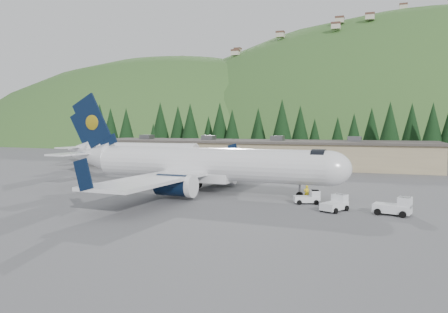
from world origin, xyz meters
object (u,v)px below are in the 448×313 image
terminal_building (254,152)px  ramp_worker (307,193)px  second_airliner (128,151)px  baggage_tug_c (336,204)px  baggage_tug_a (309,198)px  airliner (199,165)px  baggage_tug_b (396,207)px

terminal_building → ramp_worker: 43.63m
second_airliner → baggage_tug_c: bearing=-35.0°
baggage_tug_a → baggage_tug_c: baggage_tug_c is taller
ramp_worker → terminal_building: bearing=-89.6°
second_airliner → baggage_tug_a: second_airliner is taller
baggage_tug_a → terminal_building: size_ratio=0.04×
second_airliner → terminal_building: (19.91, 16.00, -0.70)m
baggage_tug_a → ramp_worker: 1.51m
airliner → terminal_building: (-3.91, 37.93, -0.72)m
airliner → ramp_worker: size_ratio=21.83×
airliner → baggage_tug_c: bearing=-17.7°
baggage_tug_a → second_airliner: bearing=126.4°
baggage_tug_c → terminal_building: bearing=51.4°
airliner → baggage_tug_c: (16.91, -6.54, -2.66)m
second_airliner → baggage_tug_a: bearing=-34.0°
airliner → second_airliner: airliner is taller
airliner → ramp_worker: (13.42, -2.07, -2.48)m
baggage_tug_b → ramp_worker: ramp_worker is taller
second_airliner → baggage_tug_b: second_airliner is taller
airliner → terminal_building: bearing=99.3°
second_airliner → airliner: bearing=-42.6°
ramp_worker → baggage_tug_b: bearing=128.6°
airliner → baggage_tug_c: airliner is taller
baggage_tug_b → ramp_worker: size_ratio=2.02×
baggage_tug_a → terminal_building: (-17.82, 41.42, 2.00)m
airliner → terminal_building: 38.14m
airliner → second_airliner: bearing=140.8°
second_airliner → baggage_tug_c: (40.73, -28.47, -2.64)m
baggage_tug_c → baggage_tug_b: bearing=-66.7°
terminal_building → second_airliner: bearing=-141.2°
terminal_building → ramp_worker: bearing=-66.6°
baggage_tug_c → ramp_worker: size_ratio=1.86×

